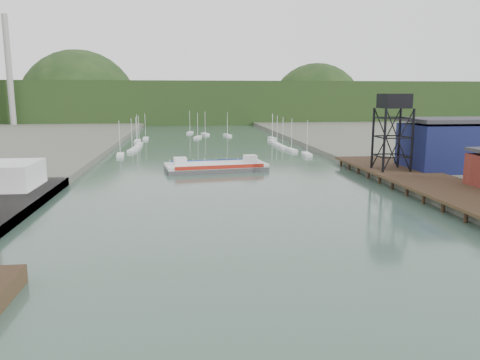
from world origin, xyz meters
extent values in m
plane|color=#2C4539|center=(0.00, 0.00, 0.00)|extent=(600.00, 600.00, 0.00)
cube|color=black|center=(37.00, 45.00, 1.90)|extent=(14.00, 70.00, 0.50)
cylinder|color=black|center=(31.00, 45.00, 0.80)|extent=(0.60, 0.60, 2.20)
cylinder|color=black|center=(43.00, 45.00, 0.80)|extent=(0.60, 0.60, 2.20)
cylinder|color=black|center=(32.00, 55.00, 8.65)|extent=(0.50, 0.50, 13.00)
cylinder|color=black|center=(38.00, 55.00, 8.65)|extent=(0.50, 0.50, 13.00)
cylinder|color=black|center=(32.00, 61.00, 8.65)|extent=(0.50, 0.50, 13.00)
cylinder|color=black|center=(38.00, 61.00, 8.65)|extent=(0.50, 0.50, 13.00)
cube|color=black|center=(35.00, 58.00, 16.65)|extent=(5.50, 5.50, 3.00)
cube|color=#0C1336|center=(50.00, 60.00, 6.60)|extent=(20.00, 14.00, 10.00)
cube|color=#2D2D33|center=(50.00, 60.00, 12.50)|extent=(20.50, 14.50, 0.80)
cube|color=silver|center=(-27.54, 103.89, 0.35)|extent=(2.67, 7.65, 0.90)
cube|color=silver|center=(-25.28, 115.30, 0.35)|extent=(2.81, 7.67, 0.90)
cube|color=silver|center=(-24.71, 124.17, 0.35)|extent=(2.35, 7.59, 0.90)
cube|color=silver|center=(-24.81, 134.09, 0.35)|extent=(2.01, 7.50, 0.90)
cube|color=silver|center=(-26.64, 146.33, 0.35)|extent=(2.00, 7.50, 0.90)
cube|color=silver|center=(-24.32, 156.17, 0.35)|extent=(2.16, 7.54, 0.90)
cube|color=silver|center=(27.56, 99.03, 0.35)|extent=(2.53, 7.62, 0.90)
cube|color=silver|center=(25.46, 110.51, 0.35)|extent=(2.76, 7.67, 0.90)
cube|color=silver|center=(24.46, 119.29, 0.35)|extent=(2.22, 7.56, 0.90)
cube|color=silver|center=(24.27, 128.28, 0.35)|extent=(2.18, 7.54, 0.90)
cube|color=silver|center=(24.67, 139.38, 0.35)|extent=(2.46, 7.61, 0.90)
cube|color=silver|center=(26.78, 150.99, 0.35)|extent=(2.48, 7.61, 0.90)
cube|color=silver|center=(-3.16, 160.00, 0.35)|extent=(3.78, 7.76, 0.90)
cube|color=silver|center=(10.04, 168.00, 0.35)|extent=(3.31, 7.74, 0.90)
cube|color=silver|center=(0.66, 176.00, 0.35)|extent=(3.76, 7.76, 0.90)
cube|color=silver|center=(-6.11, 184.00, 0.35)|extent=(3.40, 7.74, 0.90)
cylinder|color=gray|center=(-102.00, 235.00, 30.00)|extent=(3.20, 3.20, 60.00)
cube|color=black|center=(0.00, 300.00, 12.00)|extent=(500.00, 120.00, 28.00)
sphere|color=black|center=(-80.00, 300.00, 8.00)|extent=(80.00, 80.00, 80.00)
sphere|color=black|center=(90.00, 310.00, 6.00)|extent=(70.00, 70.00, 70.00)
cube|color=#444446|center=(-1.24, 74.70, 0.48)|extent=(24.97, 12.90, 0.95)
cube|color=silver|center=(-1.24, 74.70, 1.33)|extent=(24.97, 12.90, 0.76)
cube|color=#A62013|center=(-0.54, 69.94, 1.53)|extent=(20.77, 3.19, 0.86)
cube|color=navy|center=(-1.95, 79.46, 1.53)|extent=(20.77, 3.19, 0.86)
cube|color=silver|center=(-9.73, 73.45, 2.48)|extent=(3.25, 3.25, 1.91)
cube|color=silver|center=(7.24, 75.95, 2.48)|extent=(3.25, 3.25, 1.91)
camera|label=1|loc=(-8.50, -36.20, 17.98)|focal=35.00mm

